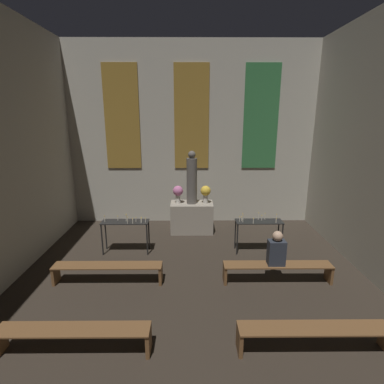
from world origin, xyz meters
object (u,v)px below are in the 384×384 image
object	(u,v)px
candle_rack_left	(126,226)
pew_back_left	(108,269)
pew_third_right	(314,333)
person_seated	(277,250)
candle_rack_right	(259,226)
flower_vase_right	(206,192)
pew_back_right	(277,268)
statue	(192,179)
altar	(192,217)
flower_vase_left	(178,192)
pew_third_left	(73,334)

from	to	relation	value
candle_rack_left	pew_back_left	size ratio (longest dim) A/B	0.52
pew_third_right	person_seated	xyz separation A→B (m)	(-0.05, 1.98, 0.44)
candle_rack_left	candle_rack_right	distance (m)	3.48
flower_vase_right	pew_back_right	bearing A→B (deg)	-64.24
statue	flower_vase_right	size ratio (longest dim) A/B	2.94
person_seated	pew_back_right	bearing A→B (deg)	-0.00
candle_rack_left	altar	bearing A→B (deg)	39.51
candle_rack_left	flower_vase_left	bearing A→B (deg)	47.35
statue	pew_back_left	distance (m)	3.71
candle_rack_left	pew_back_right	world-z (taller)	candle_rack_left
pew_third_left	pew_back_right	distance (m)	4.17
flower_vase_right	candle_rack_right	size ratio (longest dim) A/B	0.45
flower_vase_left	pew_third_left	xyz separation A→B (m)	(-1.42, -4.91, -0.95)
statue	flower_vase_left	world-z (taller)	statue
flower_vase_right	flower_vase_left	bearing A→B (deg)	180.00
altar	candle_rack_left	distance (m)	2.27
candle_rack_left	pew_third_right	distance (m)	5.00
altar	candle_rack_right	xyz separation A→B (m)	(1.74, -1.43, 0.27)
flower_vase_left	candle_rack_right	bearing A→B (deg)	-33.57
candle_rack_right	pew_back_right	bearing A→B (deg)	-86.41
statue	candle_rack_right	xyz separation A→B (m)	(1.74, -1.43, -0.94)
flower_vase_right	person_seated	distance (m)	3.28
candle_rack_left	flower_vase_right	bearing A→B (deg)	33.62
altar	flower_vase_left	xyz separation A→B (m)	(-0.42, 0.00, 0.81)
statue	pew_back_left	world-z (taller)	statue
pew_third_left	pew_third_right	size ratio (longest dim) A/B	1.00
candle_rack_right	person_seated	distance (m)	1.50
candle_rack_right	pew_back_right	distance (m)	1.56
candle_rack_right	flower_vase_right	bearing A→B (deg)	132.70
flower_vase_right	person_seated	bearing A→B (deg)	-65.01
pew_third_left	candle_rack_right	bearing A→B (deg)	44.20
pew_third_right	statue	bearing A→B (deg)	110.49
pew_back_left	person_seated	distance (m)	3.65
flower_vase_left	pew_third_right	bearing A→B (deg)	-65.35
pew_third_left	flower_vase_right	bearing A→B (deg)	65.35
altar	pew_back_right	distance (m)	3.46
pew_back_left	pew_back_right	xyz separation A→B (m)	(3.67, 0.00, 0.00)
candle_rack_right	pew_back_right	world-z (taller)	candle_rack_right
flower_vase_left	altar	bearing A→B (deg)	0.00
pew_third_right	candle_rack_right	bearing A→B (deg)	91.55
person_seated	flower_vase_left	bearing A→B (deg)	126.92
pew_third_right	pew_back_right	world-z (taller)	same
pew_third_left	pew_third_right	distance (m)	3.67
candle_rack_left	pew_third_right	xyz separation A→B (m)	(3.58, -3.47, -0.41)
statue	flower_vase_left	xyz separation A→B (m)	(-0.42, 0.00, -0.40)
altar	pew_back_left	distance (m)	3.46
candle_rack_left	person_seated	xyz separation A→B (m)	(3.53, -1.50, 0.03)
candle_rack_left	person_seated	size ratio (longest dim) A/B	1.60
statue	flower_vase_right	xyz separation A→B (m)	(0.42, 0.00, -0.40)
candle_rack_right	candle_rack_left	bearing A→B (deg)	-179.96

